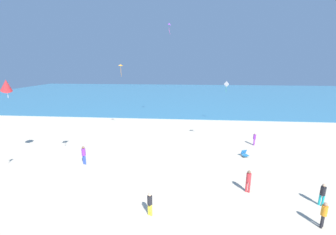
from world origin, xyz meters
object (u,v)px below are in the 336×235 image
(beach_chair_far_left, at_px, (245,154))
(kite_red, at_px, (6,85))
(person_1, at_px, (248,180))
(kite_purple, at_px, (170,24))
(person_0, at_px, (324,213))
(kite_white, at_px, (226,84))
(kite_orange, at_px, (121,65))
(person_6, at_px, (84,154))
(person_3, at_px, (254,138))
(person_4, at_px, (323,193))
(person_5, at_px, (150,203))

(beach_chair_far_left, height_order, kite_red, kite_red)
(person_1, relative_size, kite_purple, 1.08)
(kite_red, height_order, kite_purple, kite_purple)
(person_0, distance_m, kite_white, 21.66)
(person_0, bearing_deg, kite_orange, 0.01)
(person_6, bearing_deg, person_0, -86.09)
(person_3, bearing_deg, person_0, 122.16)
(kite_red, xyz_separation_m, kite_purple, (12.13, 15.57, 7.07))
(person_1, bearing_deg, kite_white, -156.36)
(person_0, bearing_deg, person_6, 24.07)
(person_0, relative_size, kite_orange, 1.03)
(person_4, relative_size, person_5, 1.03)
(beach_chair_far_left, height_order, person_1, person_1)
(person_1, bearing_deg, person_4, 102.77)
(person_5, height_order, person_6, person_6)
(kite_white, relative_size, kite_purple, 1.06)
(person_4, distance_m, person_5, 10.59)
(person_5, bearing_deg, person_4, -57.43)
(person_5, xyz_separation_m, kite_purple, (-0.63, 21.39, 13.12))
(person_4, relative_size, kite_purple, 1.00)
(kite_red, relative_size, kite_purple, 1.14)
(person_4, height_order, kite_red, kite_red)
(person_3, height_order, kite_white, kite_white)
(person_5, bearing_deg, kite_purple, 24.34)
(person_1, xyz_separation_m, person_3, (3.07, 9.21, -0.12))
(person_0, distance_m, kite_orange, 22.96)
(person_0, distance_m, person_3, 12.27)
(person_3, relative_size, kite_purple, 0.93)
(beach_chair_far_left, xyz_separation_m, person_3, (1.78, 3.16, 0.52))
(person_3, xyz_separation_m, kite_orange, (-15.31, 3.06, 7.61))
(kite_purple, bearing_deg, kite_orange, -130.75)
(person_5, height_order, kite_white, kite_white)
(person_6, bearing_deg, kite_red, 117.50)
(person_6, bearing_deg, person_5, -106.70)
(person_4, distance_m, kite_purple, 26.01)
(person_0, xyz_separation_m, person_1, (-3.10, 3.06, 0.06))
(person_3, xyz_separation_m, kite_purple, (-9.98, 9.25, 13.15))
(person_6, height_order, kite_red, kite_red)
(person_0, relative_size, person_6, 0.90)
(beach_chair_far_left, xyz_separation_m, person_5, (-7.57, -8.98, 0.55))
(person_1, height_order, person_5, person_1)
(beach_chair_far_left, xyz_separation_m, person_4, (2.86, -7.15, 0.57))
(beach_chair_far_left, bearing_deg, person_0, -9.52)
(person_0, height_order, person_6, person_6)
(person_3, distance_m, person_4, 10.37)
(person_3, distance_m, person_6, 17.32)
(person_3, xyz_separation_m, person_4, (1.07, -10.32, 0.05))
(person_1, bearing_deg, person_3, -170.78)
(beach_chair_far_left, height_order, kite_purple, kite_purple)
(person_0, xyz_separation_m, kite_purple, (-10.01, 21.52, 13.09))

